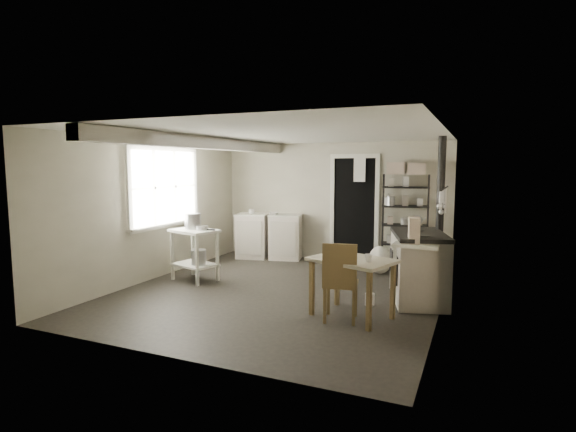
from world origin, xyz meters
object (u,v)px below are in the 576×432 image
at_px(flour_sack, 380,260).
at_px(chair, 341,281).
at_px(base_cabinets, 269,235).
at_px(shelf_rack, 405,216).
at_px(prep_table, 195,256).
at_px(stockpot, 193,222).
at_px(stove, 418,269).
at_px(work_table, 352,287).

bearing_deg(flour_sack, chair, -88.93).
bearing_deg(base_cabinets, chair, -64.05).
distance_m(base_cabinets, shelf_rack, 2.69).
relative_size(prep_table, stockpot, 2.88).
relative_size(stove, work_table, 1.25).
bearing_deg(work_table, base_cabinets, 131.16).
distance_m(shelf_rack, work_table, 3.02).
distance_m(prep_table, flour_sack, 3.14).
height_order(stockpot, shelf_rack, shelf_rack).
relative_size(shelf_rack, work_table, 1.77).
bearing_deg(chair, shelf_rack, 74.44).
bearing_deg(prep_table, flour_sack, 31.41).
xyz_separation_m(chair, flour_sack, (-0.05, 2.53, -0.24)).
xyz_separation_m(base_cabinets, chair, (2.38, -2.99, 0.03)).
distance_m(base_cabinets, chair, 3.82).
bearing_deg(stove, base_cabinets, 134.14).
xyz_separation_m(prep_table, stockpot, (-0.08, 0.08, 0.54)).
distance_m(prep_table, chair, 2.87).
xyz_separation_m(stockpot, base_cabinets, (0.42, 2.01, -0.48)).
bearing_deg(work_table, stockpot, 164.14).
bearing_deg(stockpot, chair, -19.29).
height_order(prep_table, flour_sack, prep_table).
distance_m(stove, work_table, 1.23).
bearing_deg(prep_table, stove, 4.92).
bearing_deg(flour_sack, work_table, -86.62).
distance_m(stove, flour_sack, 1.57).
relative_size(base_cabinets, work_table, 1.42).
bearing_deg(work_table, flour_sack, 93.38).
xyz_separation_m(shelf_rack, stove, (0.49, -1.92, -0.51)).
relative_size(shelf_rack, flour_sack, 3.56).
bearing_deg(shelf_rack, work_table, -105.42).
bearing_deg(base_cabinets, stove, -42.37).
xyz_separation_m(prep_table, chair, (2.72, -0.90, 0.08)).
distance_m(base_cabinets, flour_sack, 2.39).
height_order(prep_table, stockpot, stockpot).
relative_size(base_cabinets, shelf_rack, 0.80).
bearing_deg(flour_sack, shelf_rack, 62.17).
height_order(work_table, flour_sack, work_table).
xyz_separation_m(prep_table, base_cabinets, (0.34, 2.09, 0.06)).
xyz_separation_m(stove, flour_sack, (-0.80, 1.34, -0.20)).
relative_size(stockpot, flour_sack, 0.61).
relative_size(base_cabinets, chair, 1.41).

